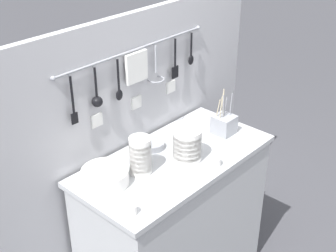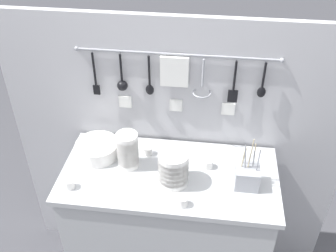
# 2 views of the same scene
# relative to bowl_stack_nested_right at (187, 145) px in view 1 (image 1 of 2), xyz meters

# --- Properties ---
(counter) EXTENTS (1.12, 0.55, 0.96)m
(counter) POSITION_rel_bowl_stack_nested_right_xyz_m (-0.03, 0.06, -0.57)
(counter) COLOR #B7BABC
(counter) RESTS_ON ground
(back_wall) EXTENTS (1.92, 0.11, 1.69)m
(back_wall) POSITION_rel_bowl_stack_nested_right_xyz_m (-0.03, 0.37, -0.20)
(back_wall) COLOR #B2B2B7
(back_wall) RESTS_ON ground
(bowl_stack_nested_right) EXTENTS (0.15, 0.15, 0.18)m
(bowl_stack_nested_right) POSITION_rel_bowl_stack_nested_right_xyz_m (0.00, 0.00, 0.00)
(bowl_stack_nested_right) COLOR white
(bowl_stack_nested_right) RESTS_ON counter
(bowl_stack_tall_left) EXTENTS (0.11, 0.11, 0.20)m
(bowl_stack_tall_left) POSITION_rel_bowl_stack_nested_right_xyz_m (-0.25, 0.10, 0.01)
(bowl_stack_tall_left) COLOR white
(bowl_stack_tall_left) RESTS_ON counter
(plate_stack) EXTENTS (0.23, 0.23, 0.08)m
(plate_stack) POSITION_rel_bowl_stack_nested_right_xyz_m (-0.43, 0.16, -0.05)
(plate_stack) COLOR white
(plate_stack) RESTS_ON counter
(steel_mixing_bowl) EXTENTS (0.13, 0.13, 0.04)m
(steel_mixing_bowl) POSITION_rel_bowl_stack_nested_right_xyz_m (-0.04, 0.22, -0.07)
(steel_mixing_bowl) COLOR #93969E
(steel_mixing_bowl) RESTS_ON counter
(cutlery_caddy) EXTENTS (0.12, 0.12, 0.27)m
(cutlery_caddy) POSITION_rel_bowl_stack_nested_right_xyz_m (0.36, 0.03, -0.03)
(cutlery_caddy) COLOR #93969E
(cutlery_caddy) RESTS_ON counter
(cup_by_caddy) EXTENTS (0.05, 0.05, 0.05)m
(cup_by_caddy) POSITION_rel_bowl_stack_nested_right_xyz_m (-0.16, 0.20, -0.07)
(cup_by_caddy) COLOR white
(cup_by_caddy) RESTS_ON counter
(cup_mid_row) EXTENTS (0.05, 0.05, 0.05)m
(cup_mid_row) POSITION_rel_bowl_stack_nested_right_xyz_m (0.06, -0.15, -0.07)
(cup_mid_row) COLOR white
(cup_mid_row) RESTS_ON counter
(cup_centre) EXTENTS (0.05, 0.05, 0.05)m
(cup_centre) POSITION_rel_bowl_stack_nested_right_xyz_m (0.17, 0.13, -0.07)
(cup_centre) COLOR white
(cup_centre) RESTS_ON counter
(cup_edge_near) EXTENTS (0.05, 0.05, 0.05)m
(cup_edge_near) POSITION_rel_bowl_stack_nested_right_xyz_m (-0.51, -0.11, -0.07)
(cup_edge_near) COLOR white
(cup_edge_near) RESTS_ON counter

